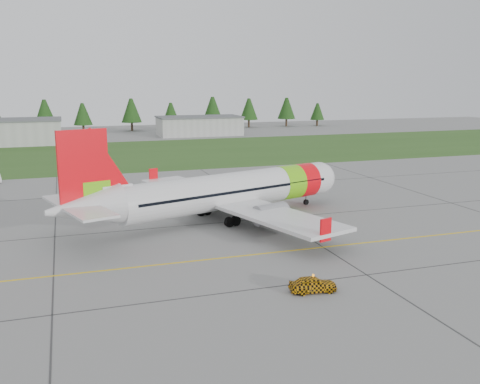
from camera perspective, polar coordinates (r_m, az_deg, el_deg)
name	(u,v)px	position (r m, az deg, el deg)	size (l,w,h in m)	color
ground	(255,289)	(42.46, 1.60, -10.33)	(320.00, 320.00, 0.00)	gray
aircraft	(226,192)	(62.22, -1.55, 0.03)	(36.66, 34.68, 11.42)	silver
follow_me_car	(313,269)	(41.67, 7.84, -8.16)	(1.48, 1.26, 3.69)	#FFB40E
grass_strip	(129,154)	(120.78, -11.76, 3.98)	(320.00, 50.00, 0.03)	#30561E
taxi_guideline	(225,258)	(49.57, -1.57, -7.00)	(120.00, 0.25, 0.02)	gold
hangar_east	(199,126)	(160.21, -4.36, 7.00)	(24.00, 12.00, 5.20)	#A8A8A3
treeline	(107,116)	(175.82, -13.99, 7.90)	(160.00, 8.00, 10.00)	#1C3F14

